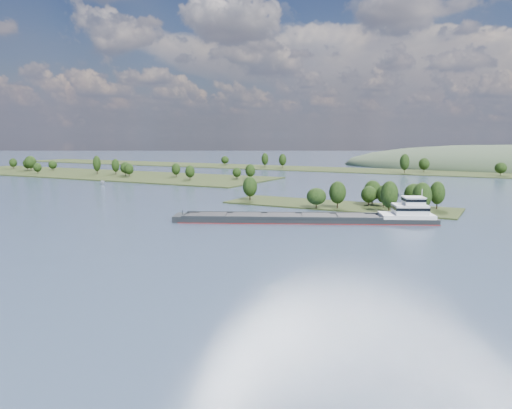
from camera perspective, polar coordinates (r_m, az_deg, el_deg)
The scene contains 7 objects.
ground at distance 165.16m, azimuth 2.79°, elevation -2.80°, with size 1800.00×1800.00×0.00m, color #374860.
tree_island at distance 216.31m, azimuth 11.25°, elevation 0.63°, with size 100.00×32.44×13.82m.
left_bank at distance 414.71m, azimuth -18.25°, elevation 3.40°, with size 300.00×80.00×16.02m.
back_shoreline at distance 432.10m, azimuth 19.77°, elevation 3.48°, with size 900.00×60.00×16.75m.
hill_west at distance 528.12m, azimuth 26.87°, elevation 3.73°, with size 320.00×160.00×44.00m, color #374831.
cargo_barge at distance 179.97m, azimuth 7.63°, elevation -1.46°, with size 89.29×49.18×12.62m.
motorboat at distance 328.77m, azimuth -17.09°, elevation 2.43°, with size 2.47×6.58×2.54m, color silver.
Camera 1 is at (68.40, -27.16, 30.69)m, focal length 35.00 mm.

